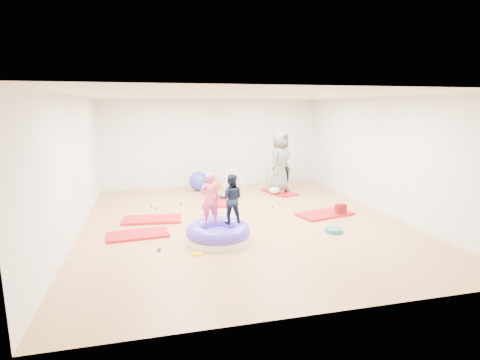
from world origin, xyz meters
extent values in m
cube|color=tan|center=(0.00, 0.00, 0.00)|extent=(7.00, 8.00, 0.01)
cube|color=beige|center=(0.00, 0.00, 2.80)|extent=(7.00, 8.00, 0.01)
cube|color=silver|center=(0.00, 4.00, 1.40)|extent=(7.00, 0.01, 2.80)
cube|color=silver|center=(0.00, -4.00, 1.40)|extent=(7.00, 0.01, 2.80)
cube|color=silver|center=(-3.50, 0.00, 1.40)|extent=(0.01, 8.00, 2.80)
cube|color=silver|center=(3.50, 0.00, 1.40)|extent=(0.01, 8.00, 2.80)
cube|color=#B30027|center=(-2.31, -0.45, 0.03)|extent=(1.27, 0.71, 0.05)
cube|color=#B30027|center=(-2.01, 0.54, 0.03)|extent=(1.36, 0.78, 0.05)
cube|color=#B30027|center=(-0.14, 1.79, 0.02)|extent=(0.94, 1.22, 0.05)
cube|color=#B30027|center=(2.03, 0.00, 0.03)|extent=(1.44, 0.96, 0.06)
cube|color=#B30027|center=(1.76, 2.48, 0.02)|extent=(0.92, 1.27, 0.05)
cylinder|color=white|center=(-0.78, -1.13, 0.07)|extent=(1.22, 1.22, 0.14)
torus|color=#4735CB|center=(-0.78, -1.13, 0.20)|extent=(1.26, 1.26, 0.33)
ellipsoid|color=#4735CB|center=(-0.78, -1.13, 0.12)|extent=(0.67, 0.67, 0.30)
imported|color=#E74681|center=(-0.92, -1.03, 0.88)|extent=(0.40, 0.28, 1.03)
imported|color=black|center=(-0.51, -1.05, 0.86)|extent=(0.57, 0.49, 0.98)
imported|color=#5A5A5A|center=(1.75, 2.47, 0.96)|extent=(1.05, 1.03, 1.82)
ellipsoid|color=white|center=(1.54, 2.28, 0.14)|extent=(0.34, 0.22, 0.19)
sphere|color=beige|center=(1.54, 2.12, 0.17)|extent=(0.16, 0.16, 0.16)
sphere|color=#2E38AF|center=(-1.92, -1.39, 0.03)|extent=(0.07, 0.07, 0.07)
sphere|color=#30894F|center=(1.00, 0.88, 0.03)|extent=(0.07, 0.07, 0.07)
sphere|color=#C04223|center=(-1.25, 1.74, 0.03)|extent=(0.07, 0.07, 0.07)
sphere|color=#C04223|center=(-2.02, 1.67, 0.03)|extent=(0.07, 0.07, 0.07)
sphere|color=#30894F|center=(-1.88, 1.52, 0.03)|extent=(0.07, 0.07, 0.07)
sphere|color=#FFDD00|center=(0.37, 2.07, 0.03)|extent=(0.07, 0.07, 0.07)
sphere|color=#2E38AF|center=(-0.56, 3.40, 0.30)|extent=(0.60, 0.60, 0.60)
sphere|color=#D45A0E|center=(-0.08, 3.29, 0.19)|extent=(0.38, 0.38, 0.38)
cylinder|color=white|center=(0.24, 3.11, 0.28)|extent=(0.20, 0.20, 0.53)
cylinder|color=white|center=(0.24, 3.56, 0.28)|extent=(0.20, 0.20, 0.53)
cylinder|color=white|center=(0.74, 3.11, 0.28)|extent=(0.20, 0.20, 0.53)
cylinder|color=white|center=(0.74, 3.56, 0.28)|extent=(0.20, 0.20, 0.53)
cylinder|color=white|center=(0.49, 3.34, 0.51)|extent=(0.51, 0.03, 0.03)
sphere|color=#C04223|center=(0.23, 3.34, 0.51)|extent=(0.06, 0.06, 0.06)
sphere|color=#2E38AF|center=(0.75, 3.34, 0.51)|extent=(0.06, 0.06, 0.06)
cube|color=white|center=(2.22, 3.80, 0.33)|extent=(0.66, 0.32, 0.66)
cube|color=black|center=(2.22, 3.64, 0.33)|extent=(0.57, 0.02, 0.57)
cube|color=white|center=(2.22, 3.75, 0.33)|extent=(0.02, 0.22, 0.58)
cube|color=white|center=(2.22, 3.75, 0.33)|extent=(0.58, 0.22, 0.02)
cylinder|color=#206582|center=(1.65, -1.18, 0.04)|extent=(0.38, 0.38, 0.08)
cube|color=#AA010A|center=(2.39, -0.11, 0.14)|extent=(0.26, 0.18, 0.28)
cylinder|color=#FFDD00|center=(-1.27, -1.71, 0.01)|extent=(0.19, 0.19, 0.03)
camera|label=1|loc=(-2.01, -7.93, 2.57)|focal=28.00mm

